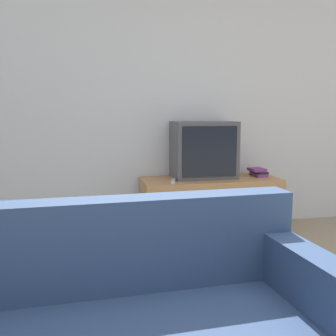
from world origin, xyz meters
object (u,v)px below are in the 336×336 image
television (204,150)px  tv_stand (210,206)px  remote_on_stand (173,181)px  book_stack (258,172)px

television → tv_stand: bearing=-50.9°
tv_stand → remote_on_stand: size_ratio=6.98×
book_stack → remote_on_stand: book_stack is taller
television → book_stack: size_ratio=2.83×
tv_stand → remote_on_stand: (-0.41, -0.13, 0.29)m
remote_on_stand → book_stack: bearing=10.1°
tv_stand → remote_on_stand: bearing=-162.0°
tv_stand → book_stack: book_stack is taller
tv_stand → book_stack: size_ratio=6.25×
television → remote_on_stand: bearing=-151.1°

